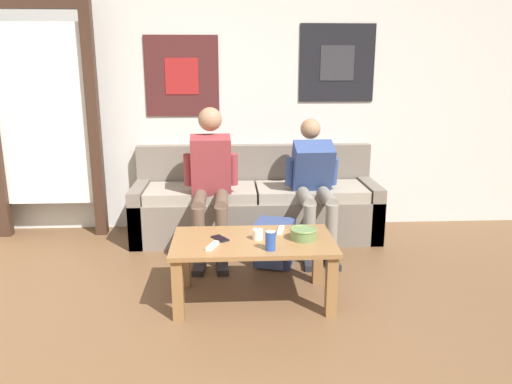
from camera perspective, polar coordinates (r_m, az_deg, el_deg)
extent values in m
cube|color=silver|center=(4.88, -2.78, 10.71)|extent=(10.00, 0.05, 2.55)
cube|color=#471E1E|center=(4.85, -8.47, 12.96)|extent=(0.69, 0.01, 0.74)
cube|color=maroon|center=(4.85, -8.48, 12.96)|extent=(0.31, 0.01, 0.33)
cube|color=black|center=(4.94, 9.25, 14.34)|extent=(0.72, 0.01, 0.72)
cube|color=#2D2D33|center=(4.94, 9.27, 14.34)|extent=(0.32, 0.01, 0.32)
cube|color=#382319|center=(4.83, -18.00, 7.03)|extent=(0.10, 0.10, 2.05)
cube|color=#382319|center=(4.96, -24.33, 19.13)|extent=(1.00, 0.10, 0.10)
cube|color=silver|center=(4.98, -23.10, 7.96)|extent=(0.82, 0.02, 1.64)
cube|color=#70665B|center=(4.92, -0.19, 0.64)|extent=(2.26, 0.13, 0.83)
cube|color=#70665B|center=(4.64, 0.04, -3.00)|extent=(2.26, 0.57, 0.40)
cube|color=#70665B|center=(4.69, -13.13, -2.44)|extent=(0.12, 0.57, 0.52)
cube|color=#70665B|center=(4.80, 12.89, -2.03)|extent=(0.12, 0.57, 0.52)
cube|color=gray|center=(4.58, -6.29, -0.12)|extent=(0.99, 0.53, 0.10)
cube|color=gray|center=(4.63, 6.29, 0.06)|extent=(0.99, 0.53, 0.10)
cube|color=olive|center=(3.38, -0.32, -5.71)|extent=(1.09, 0.61, 0.03)
cube|color=olive|center=(3.71, -8.18, -7.64)|extent=(0.07, 0.07, 0.41)
cube|color=olive|center=(3.75, 7.06, -7.35)|extent=(0.07, 0.07, 0.41)
cube|color=olive|center=(3.25, -8.92, -10.96)|extent=(0.07, 0.07, 0.41)
cube|color=olive|center=(3.30, 8.60, -10.56)|extent=(0.07, 0.07, 0.41)
cylinder|color=brown|center=(4.13, -6.47, -1.00)|extent=(0.11, 0.44, 0.11)
cylinder|color=brown|center=(3.99, -6.55, -5.11)|extent=(0.10, 0.10, 0.47)
cube|color=#232328|center=(4.01, -6.51, -8.62)|extent=(0.11, 0.25, 0.05)
cylinder|color=brown|center=(4.12, -3.97, -0.97)|extent=(0.11, 0.44, 0.11)
cylinder|color=brown|center=(3.98, -3.95, -5.08)|extent=(0.10, 0.10, 0.47)
cube|color=#232328|center=(4.00, -3.91, -8.60)|extent=(0.11, 0.25, 0.05)
cube|color=maroon|center=(4.32, -5.19, 3.08)|extent=(0.35, 0.30, 0.52)
sphere|color=#9E7556|center=(4.31, -5.28, 8.28)|extent=(0.20, 0.20, 0.20)
cylinder|color=maroon|center=(4.33, -7.75, 2.52)|extent=(0.08, 0.10, 0.28)
cylinder|color=maroon|center=(4.32, -2.60, 2.60)|extent=(0.08, 0.10, 0.28)
cylinder|color=gray|center=(4.19, 5.75, -0.75)|extent=(0.11, 0.40, 0.11)
cylinder|color=gray|center=(4.07, 6.10, -4.69)|extent=(0.10, 0.10, 0.47)
cube|color=#232328|center=(4.09, 6.17, -8.13)|extent=(0.11, 0.25, 0.05)
cylinder|color=gray|center=(4.22, 8.17, -0.71)|extent=(0.11, 0.40, 0.11)
cylinder|color=gray|center=(4.10, 8.59, -4.62)|extent=(0.10, 0.10, 0.47)
cube|color=#232328|center=(4.12, 8.67, -8.04)|extent=(0.11, 0.25, 0.05)
cube|color=#33477F|center=(4.43, 6.41, 2.79)|extent=(0.36, 0.39, 0.49)
sphere|color=#9E7556|center=(4.51, 6.25, 7.19)|extent=(0.18, 0.18, 0.18)
cylinder|color=#33477F|center=(4.43, 3.89, 2.31)|extent=(0.08, 0.13, 0.25)
cylinder|color=#33477F|center=(4.49, 8.81, 2.34)|extent=(0.08, 0.13, 0.25)
cube|color=navy|center=(4.08, 2.14, -5.79)|extent=(0.36, 0.35, 0.36)
cube|color=navy|center=(3.99, 1.77, -7.49)|extent=(0.23, 0.15, 0.16)
cylinder|color=#607F47|center=(3.39, 5.42, -4.81)|extent=(0.17, 0.17, 0.07)
torus|color=#607F47|center=(3.38, 5.43, -4.29)|extent=(0.18, 0.18, 0.02)
cylinder|color=silver|center=(3.37, 0.20, -4.86)|extent=(0.07, 0.07, 0.07)
cylinder|color=black|center=(3.36, 0.20, -4.19)|extent=(0.00, 0.00, 0.01)
cylinder|color=#28479E|center=(3.18, 1.66, -5.61)|extent=(0.07, 0.07, 0.12)
cylinder|color=silver|center=(3.16, 1.67, -4.55)|extent=(0.06, 0.06, 0.00)
cube|color=white|center=(3.54, 2.84, -4.37)|extent=(0.07, 0.15, 0.02)
cylinder|color=#333842|center=(3.56, 2.92, -3.99)|extent=(0.01, 0.01, 0.00)
cube|color=white|center=(3.24, -5.00, -6.16)|extent=(0.09, 0.15, 0.02)
cylinder|color=#333842|center=(3.27, -4.78, -5.74)|extent=(0.01, 0.01, 0.00)
cube|color=black|center=(3.40, -4.12, -5.32)|extent=(0.13, 0.15, 0.01)
cube|color=black|center=(3.39, -4.13, -5.22)|extent=(0.12, 0.14, 0.00)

